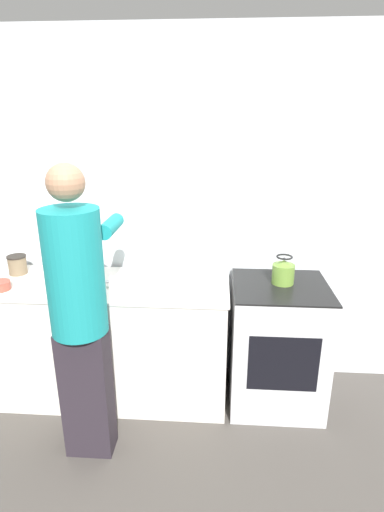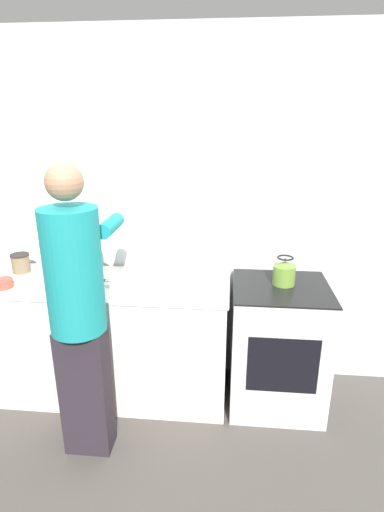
# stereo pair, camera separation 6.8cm
# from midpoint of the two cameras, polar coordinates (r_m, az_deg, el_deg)

# --- Properties ---
(ground_plane) EXTENTS (12.00, 12.00, 0.00)m
(ground_plane) POSITION_cam_midpoint_polar(r_m,az_deg,el_deg) (3.04, -5.91, -22.16)
(ground_plane) COLOR #4C4742
(wall_back) EXTENTS (8.00, 0.05, 2.60)m
(wall_back) POSITION_cam_midpoint_polar(r_m,az_deg,el_deg) (3.04, -4.25, 5.74)
(wall_back) COLOR silver
(wall_back) RESTS_ON ground_plane
(counter) EXTENTS (1.80, 0.64, 0.90)m
(counter) POSITION_cam_midpoint_polar(r_m,az_deg,el_deg) (3.10, -11.48, -11.35)
(counter) COLOR silver
(counter) RESTS_ON ground_plane
(oven) EXTENTS (0.65, 0.62, 0.92)m
(oven) POSITION_cam_midpoint_polar(r_m,az_deg,el_deg) (3.00, 12.73, -12.35)
(oven) COLOR silver
(oven) RESTS_ON ground_plane
(person) EXTENTS (0.36, 0.60, 1.79)m
(person) POSITION_cam_midpoint_polar(r_m,az_deg,el_deg) (2.37, -15.16, -7.16)
(person) COLOR #29222B
(person) RESTS_ON ground_plane
(cutting_board) EXTENTS (0.36, 0.19, 0.02)m
(cutting_board) POSITION_cam_midpoint_polar(r_m,az_deg,el_deg) (2.88, -10.77, -3.50)
(cutting_board) COLOR silver
(cutting_board) RESTS_ON counter
(knife) EXTENTS (0.22, 0.04, 0.01)m
(knife) POSITION_cam_midpoint_polar(r_m,az_deg,el_deg) (2.86, -11.23, -3.47)
(knife) COLOR silver
(knife) RESTS_ON cutting_board
(kettle) EXTENTS (0.15, 0.15, 0.20)m
(kettle) POSITION_cam_midpoint_polar(r_m,az_deg,el_deg) (2.80, 13.71, -2.35)
(kettle) COLOR olive
(kettle) RESTS_ON oven
(bowl_prep) EXTENTS (0.13, 0.13, 0.06)m
(bowl_prep) POSITION_cam_midpoint_polar(r_m,az_deg,el_deg) (3.02, -24.84, -3.59)
(bowl_prep) COLOR #9E4738
(bowl_prep) RESTS_ON counter
(canister_jar) EXTENTS (0.14, 0.14, 0.14)m
(canister_jar) POSITION_cam_midpoint_polar(r_m,az_deg,el_deg) (3.25, -22.74, -0.93)
(canister_jar) COLOR #756047
(canister_jar) RESTS_ON counter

